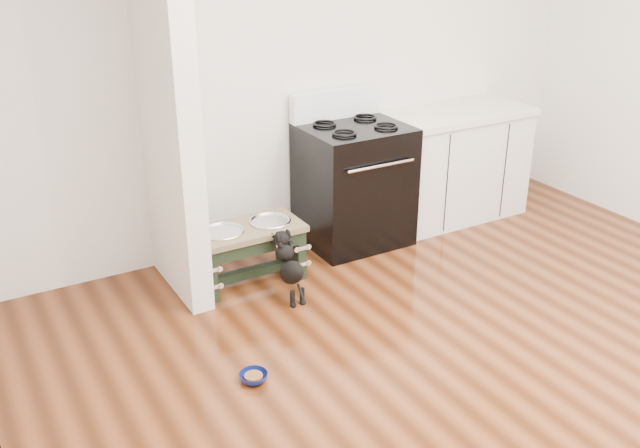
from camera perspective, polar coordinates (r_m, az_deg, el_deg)
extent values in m
plane|color=#3F1C0B|center=(4.07, 16.41, -13.20)|extent=(5.00, 5.00, 0.00)
plane|color=silver|center=(5.37, -1.43, 12.73)|extent=(5.00, 0.00, 5.00)
cube|color=silver|center=(4.55, -12.22, 10.18)|extent=(0.15, 0.80, 2.70)
cube|color=black|center=(5.45, 2.73, 3.14)|extent=(0.76, 0.65, 0.92)
cube|color=black|center=(5.23, 4.54, 1.47)|extent=(0.58, 0.02, 0.50)
cylinder|color=silver|center=(5.09, 4.91, 4.66)|extent=(0.56, 0.02, 0.02)
cube|color=white|center=(5.50, 1.28, 9.59)|extent=(0.76, 0.08, 0.22)
torus|color=black|center=(5.09, 1.96, 7.27)|extent=(0.18, 0.18, 0.02)
torus|color=black|center=(5.28, 5.31, 7.80)|extent=(0.18, 0.18, 0.02)
torus|color=black|center=(5.32, 0.36, 8.02)|extent=(0.18, 0.18, 0.02)
torus|color=black|center=(5.51, 3.63, 8.51)|extent=(0.18, 0.18, 0.02)
cube|color=silver|center=(6.03, 10.50, 4.54)|extent=(1.20, 0.60, 0.86)
cube|color=beige|center=(5.90, 10.83, 8.71)|extent=(1.24, 0.64, 0.05)
cube|color=black|center=(5.99, 11.81, 0.37)|extent=(1.20, 0.06, 0.10)
cube|color=black|center=(4.85, -9.32, -3.47)|extent=(0.06, 0.36, 0.37)
cube|color=black|center=(5.08, -2.38, -1.81)|extent=(0.06, 0.36, 0.37)
cube|color=black|center=(4.76, -5.00, -1.90)|extent=(0.60, 0.03, 0.09)
cube|color=black|center=(5.01, -5.71, -3.89)|extent=(0.60, 0.06, 0.06)
cube|color=brown|center=(4.87, -5.86, -0.45)|extent=(0.75, 0.40, 0.04)
cylinder|color=silver|center=(4.80, -7.77, -0.86)|extent=(0.26, 0.26, 0.05)
cylinder|color=silver|center=(4.93, -4.01, -0.01)|extent=(0.26, 0.26, 0.05)
torus|color=silver|center=(4.79, -7.78, -0.59)|extent=(0.29, 0.29, 0.02)
torus|color=silver|center=(4.92, -4.02, 0.25)|extent=(0.29, 0.29, 0.02)
cylinder|color=black|center=(4.68, -2.22, -5.98)|extent=(0.03, 0.03, 0.11)
cylinder|color=black|center=(4.71, -1.44, -5.77)|extent=(0.03, 0.03, 0.11)
sphere|color=black|center=(4.70, -2.15, -6.51)|extent=(0.04, 0.04, 0.04)
sphere|color=black|center=(4.73, -1.37, -6.29)|extent=(0.04, 0.04, 0.04)
ellipsoid|color=black|center=(4.68, -2.27, -3.90)|extent=(0.13, 0.31, 0.27)
sphere|color=black|center=(4.71, -2.85, -2.25)|extent=(0.12, 0.12, 0.12)
sphere|color=black|center=(4.70, -3.07, -1.18)|extent=(0.11, 0.11, 0.11)
sphere|color=black|center=(4.75, -3.85, -0.95)|extent=(0.04, 0.04, 0.04)
sphere|color=black|center=(4.78, -3.09, -0.77)|extent=(0.04, 0.04, 0.04)
cylinder|color=black|center=(4.63, -1.56, -5.46)|extent=(0.02, 0.09, 0.10)
torus|color=#E14264|center=(4.71, -2.98, -1.70)|extent=(0.10, 0.07, 0.09)
imported|color=#0C1658|center=(4.03, -5.34, -12.11)|extent=(0.17, 0.17, 0.05)
cylinder|color=brown|center=(4.03, -5.34, -12.07)|extent=(0.10, 0.10, 0.02)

